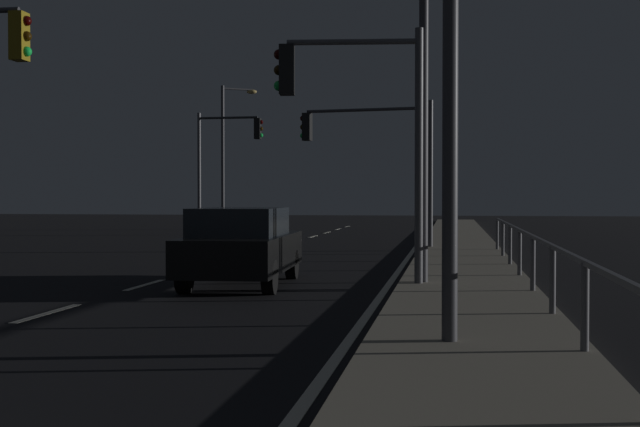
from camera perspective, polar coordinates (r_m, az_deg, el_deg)
ground_plane at (r=21.03m, az=-7.71°, el=-3.70°), size 112.00×112.00×0.00m
sidewalk_right at (r=20.11m, az=10.04°, el=-3.73°), size 2.57×77.00×0.14m
lane_markings_center at (r=24.38m, az=-5.31°, el=-3.00°), size 0.14×50.00×0.01m
lane_edge_line at (r=25.13m, az=6.38°, el=-2.88°), size 0.14×53.00×0.01m
car at (r=16.29m, az=-5.53°, el=-2.23°), size 2.04×4.49×1.57m
traffic_light_far_left at (r=15.60m, az=2.44°, el=7.54°), size 2.84×0.53×4.86m
traffic_light_mid_right at (r=37.68m, az=-6.67°, el=4.46°), size 3.13×0.34×5.67m
traffic_light_near_left at (r=27.41m, az=3.47°, el=4.95°), size 4.57×0.83×4.83m
street_lamp_far_end at (r=16.31m, az=7.50°, el=9.92°), size 0.58×2.04×6.79m
street_lamp_median at (r=44.16m, az=-6.49°, el=4.89°), size 1.76×1.14×7.76m
barrier_fence at (r=13.33m, az=15.34°, el=-2.81°), size 0.09×25.46×0.98m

